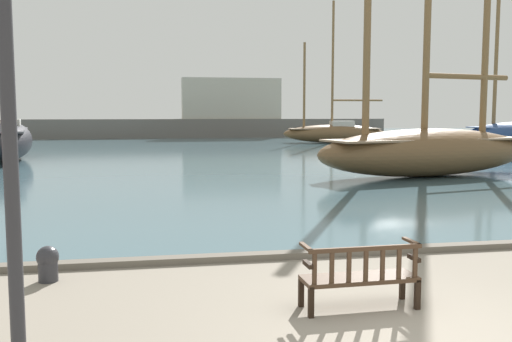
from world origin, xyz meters
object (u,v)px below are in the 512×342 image
Objects in this scene: lamp_post at (9,121)px; sailboat_distant_harbor at (334,132)px; sailboat_nearest_starboard at (429,147)px; mooring_bollard at (48,263)px; sailboat_far_starboard at (8,137)px; park_bench at (360,275)px.

sailboat_distant_harbor is at bearing 68.42° from lamp_post.
sailboat_nearest_starboard reaches higher than lamp_post.
mooring_bollard is at bearing -114.52° from sailboat_distant_harbor.
lamp_post is (6.68, -28.81, 1.30)m from sailboat_far_starboard.
sailboat_far_starboard reaches higher than mooring_bollard.
park_bench is 5.07m from lamp_post.
park_bench is 0.12× the size of sailboat_nearest_starboard.
mooring_bollard is at bearing -136.25° from sailboat_nearest_starboard.
sailboat_distant_harbor reaches higher than mooring_bollard.
sailboat_far_starboard is at bearing 148.12° from sailboat_nearest_starboard.
sailboat_nearest_starboard reaches higher than mooring_bollard.
sailboat_nearest_starboard is 1.10× the size of sailboat_distant_harbor.
sailboat_nearest_starboard is 3.05× the size of lamp_post.
sailboat_distant_harbor is at bearing 30.80° from sailboat_far_starboard.
lamp_post is at bearing -76.94° from sailboat_far_starboard.
sailboat_nearest_starboard is 17.97m from mooring_bollard.
park_bench is 16.87m from sailboat_nearest_starboard.
sailboat_far_starboard reaches higher than lamp_post.
sailboat_far_starboard is 27.53m from sailboat_distant_harbor.
sailboat_distant_harbor is 42.19m from mooring_bollard.
sailboat_distant_harbor reaches higher than park_bench.
park_bench is 4.94m from mooring_bollard.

